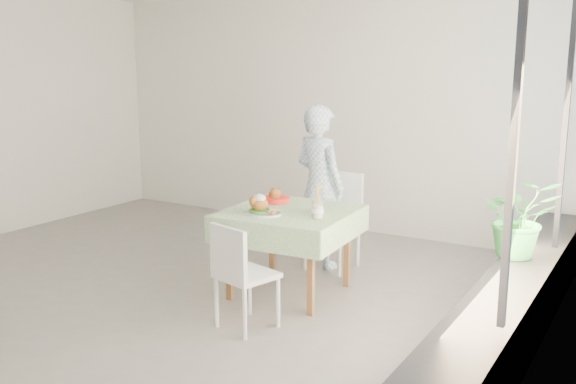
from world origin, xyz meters
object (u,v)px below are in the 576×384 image
Objects in this scene: juice_cup_orange at (317,205)px; potted_plant at (520,217)px; cafe_table at (290,242)px; chair_near at (246,296)px; main_dish at (261,207)px; diner at (319,186)px; chair_far at (333,239)px.

potted_plant reaches higher than juice_cup_orange.
chair_near is (0.10, -0.82, -0.21)m from cafe_table.
chair_near is 1.30× the size of potted_plant.
juice_cup_orange is at bearing 37.87° from main_dish.
diner is (-0.16, 0.83, 0.34)m from cafe_table.
main_dish is (-0.13, -1.06, 0.51)m from chair_far.
cafe_table is 0.91m from diner.
chair_far is at bearing -169.40° from diner.
potted_plant is (1.80, -0.38, 0.53)m from chair_far.
main_dish is at bearing -142.13° from juice_cup_orange.
diner is 2.00m from potted_plant.
cafe_table is 0.44m from main_dish.
cafe_table is at bearing 116.84° from diner.
diner reaches higher than main_dish.
juice_cup_orange is (0.23, 0.04, 0.35)m from cafe_table.
diner is at bearing 174.89° from chair_far.
potted_plant reaches higher than cafe_table.
juice_cup_orange reaches higher than main_dish.
juice_cup_orange is 0.44× the size of potted_plant.
diner is (-0.16, 0.01, 0.51)m from chair_far.
cafe_table is at bearing -166.29° from potted_plant.
diner is 2.54× the size of potted_plant.
diner reaches higher than chair_near.
diner is at bearing 99.03° from chair_near.
potted_plant is at bearing -11.93° from chair_far.
chair_far is 2.81× the size of main_dish.
chair_far is 1.64m from chair_near.
main_dish is (0.03, -1.08, 0.00)m from diner.
chair_near is at bearing -83.13° from cafe_table.
potted_plant is at bearing 13.71° from cafe_table.
cafe_table is at bearing 96.87° from chair_near.
potted_plant is at bearing 14.17° from juice_cup_orange.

